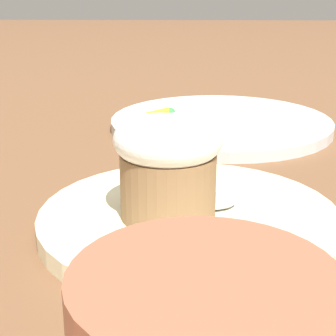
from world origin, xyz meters
The scene contains 5 objects.
ground_plane centered at (0.00, 0.00, 0.00)m, with size 4.00×4.00×0.00m, color brown.
dessert_plate centered at (0.00, 0.00, 0.01)m, with size 0.24×0.24×0.02m.
carrot_cake centered at (0.02, 0.01, 0.06)m, with size 0.08×0.08×0.09m.
spoon centered at (-0.03, -0.02, 0.02)m, with size 0.11×0.04×0.01m.
side_plate centered at (-0.05, -0.31, 0.01)m, with size 0.29×0.29×0.01m.
Camera 1 is at (0.01, 0.41, 0.20)m, focal length 60.00 mm.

